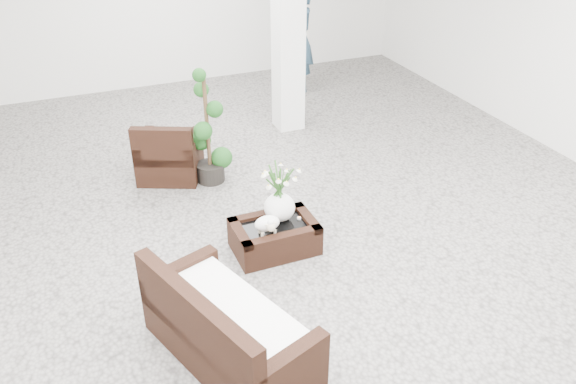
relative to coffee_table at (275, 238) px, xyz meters
name	(u,v)px	position (x,y,z in m)	size (l,w,h in m)	color
ground	(285,234)	(0.21, 0.23, -0.16)	(11.00, 11.00, 0.00)	gray
column	(288,15)	(1.41, 3.03, 1.59)	(0.40, 0.40, 3.50)	white
coffee_table	(275,238)	(0.00, 0.00, 0.00)	(0.90, 0.60, 0.31)	black
sheep_figurine	(267,225)	(-0.12, -0.10, 0.26)	(0.28, 0.23, 0.21)	white
planter_narcissus	(279,188)	(0.10, 0.10, 0.56)	(0.44, 0.44, 0.80)	white
tealight	(299,218)	(0.30, 0.02, 0.17)	(0.04, 0.04, 0.03)	white
armchair	(169,147)	(-0.68, 2.13, 0.26)	(0.78, 0.75, 0.83)	black
loveseat	(229,318)	(-0.92, -1.32, 0.27)	(1.61, 0.77, 0.86)	black
topiary	(207,128)	(-0.22, 1.78, 0.61)	(0.41, 0.41, 1.54)	#164115
shopper	(301,40)	(2.25, 4.47, 0.77)	(0.67, 0.44, 1.84)	#2A475E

